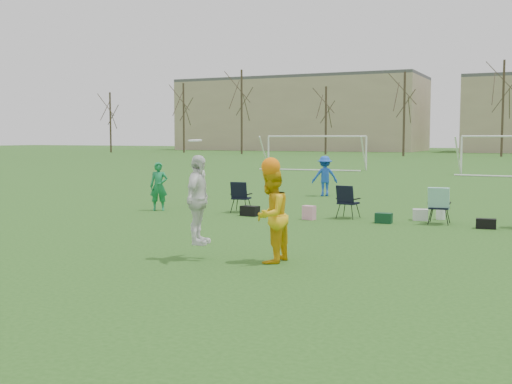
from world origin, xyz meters
The scene contains 7 objects.
ground centered at (0.00, 0.00, 0.00)m, with size 260.00×260.00×0.00m, color #265119.
fielder_green_near centered at (-5.84, 7.27, 0.78)m, with size 0.57×0.37×1.56m, color #167E45.
fielder_blue centered at (-2.62, 14.33, 0.80)m, with size 1.04×0.60×1.61m, color blue.
center_contest centered at (0.31, 0.78, 1.03)m, with size 2.05×1.30×2.33m.
sideline_setup centered at (2.14, 7.91, 0.57)m, with size 9.09×1.88×1.90m.
goal_left centered at (-10.00, 34.00, 1.92)m, with size 7.39×0.76×2.46m.
tree_line centered at (0.24, 69.85, 5.09)m, with size 110.28×3.28×11.40m.
Camera 1 is at (5.68, -10.09, 2.38)m, focal length 45.00 mm.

